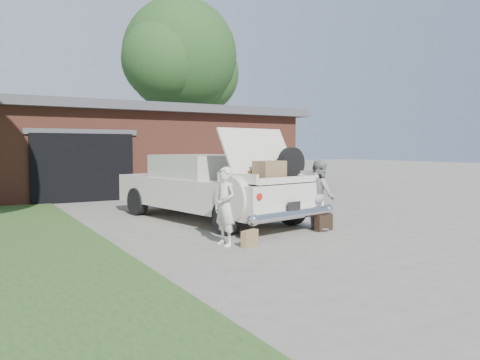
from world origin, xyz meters
TOP-DOWN VIEW (x-y plane):
  - ground at (0.00, 0.00)m, footprint 90.00×90.00m
  - house at (0.98, 11.47)m, footprint 12.80×7.80m
  - tree_right at (5.39, 15.97)m, footprint 6.96×6.05m
  - sedan at (0.33, 2.55)m, footprint 3.09×5.83m
  - woman_left at (-0.79, -0.21)m, footprint 0.39×0.55m
  - woman_right at (1.75, 0.22)m, footprint 0.76×0.86m
  - suitcase_left at (-0.46, -0.52)m, footprint 0.40×0.27m
  - suitcase_right at (1.71, 0.03)m, footprint 0.46×0.22m

SIDE VIEW (x-z plane):
  - ground at x=0.00m, z-range 0.00..0.00m
  - suitcase_left at x=-0.46m, z-range 0.00..0.29m
  - suitcase_right at x=1.71m, z-range 0.00..0.34m
  - woman_left at x=-0.79m, z-range 0.00..1.41m
  - woman_right at x=1.75m, z-range 0.00..1.49m
  - sedan at x=0.33m, z-range -0.27..1.90m
  - house at x=0.98m, z-range 0.02..3.32m
  - tree_right at x=5.39m, z-range 1.53..11.20m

